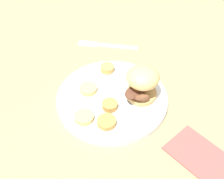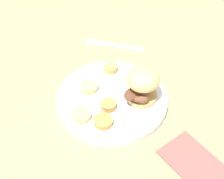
% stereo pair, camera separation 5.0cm
% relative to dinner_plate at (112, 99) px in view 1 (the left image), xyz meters
% --- Properties ---
extents(ground_plane, '(4.00, 4.00, 0.00)m').
position_rel_dinner_plate_xyz_m(ground_plane, '(0.00, 0.00, -0.01)').
color(ground_plane, '#937F5B').
extents(dinner_plate, '(0.28, 0.28, 0.02)m').
position_rel_dinner_plate_xyz_m(dinner_plate, '(0.00, 0.00, 0.00)').
color(dinner_plate, white).
rests_on(dinner_plate, ground_plane).
extents(sandwich, '(0.08, 0.10, 0.09)m').
position_rel_dinner_plate_xyz_m(sandwich, '(0.07, 0.01, 0.06)').
color(sandwich, tan).
rests_on(sandwich, dinner_plate).
extents(potato_round_0, '(0.04, 0.04, 0.02)m').
position_rel_dinner_plate_xyz_m(potato_round_0, '(0.00, -0.04, 0.02)').
color(potato_round_0, '#BC8942').
rests_on(potato_round_0, dinner_plate).
extents(potato_round_1, '(0.04, 0.04, 0.01)m').
position_rel_dinner_plate_xyz_m(potato_round_1, '(-0.03, 0.10, 0.02)').
color(potato_round_1, tan).
rests_on(potato_round_1, dinner_plate).
extents(potato_round_2, '(0.05, 0.05, 0.01)m').
position_rel_dinner_plate_xyz_m(potato_round_2, '(-0.05, -0.08, 0.01)').
color(potato_round_2, '#DBB766').
rests_on(potato_round_2, dinner_plate).
extents(potato_round_3, '(0.05, 0.05, 0.01)m').
position_rel_dinner_plate_xyz_m(potato_round_3, '(0.00, -0.09, 0.01)').
color(potato_round_3, '#BC8942').
rests_on(potato_round_3, dinner_plate).
extents(potato_round_4, '(0.05, 0.05, 0.01)m').
position_rel_dinner_plate_xyz_m(potato_round_4, '(-0.06, 0.01, 0.01)').
color(potato_round_4, '#DBB766').
rests_on(potato_round_4, dinner_plate).
extents(fork, '(0.19, 0.02, 0.00)m').
position_rel_dinner_plate_xyz_m(fork, '(-0.05, 0.23, -0.01)').
color(fork, silver).
rests_on(fork, ground_plane).
extents(napkin, '(0.17, 0.16, 0.01)m').
position_rel_dinner_plate_xyz_m(napkin, '(0.22, -0.14, -0.01)').
color(napkin, '#B24C47').
rests_on(napkin, ground_plane).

